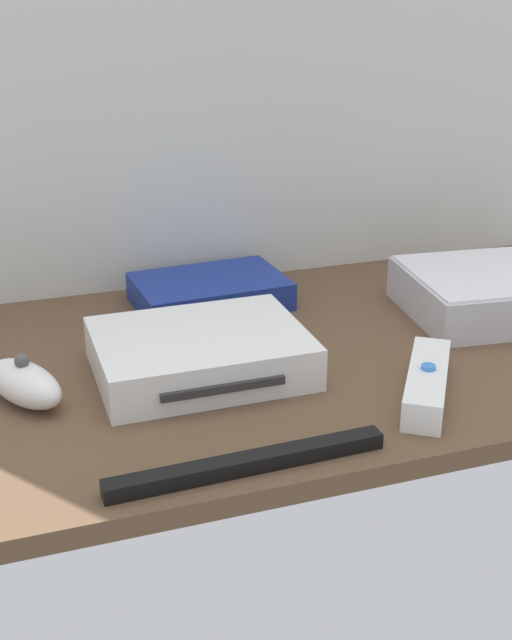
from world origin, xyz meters
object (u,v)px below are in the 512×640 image
(network_router, at_px, (210,291))
(sensor_bar, at_px, (248,463))
(game_console, at_px, (200,353))
(remote_nunchuk, at_px, (25,383))
(mini_computer, at_px, (481,293))
(remote_wand, at_px, (427,383))

(network_router, height_order, sensor_bar, network_router)
(game_console, distance_m, remote_nunchuk, 0.17)
(mini_computer, bearing_deg, network_router, 155.90)
(network_router, bearing_deg, remote_nunchuk, -144.92)
(remote_wand, relative_size, remote_nunchuk, 1.32)
(mini_computer, height_order, remote_wand, mini_computer)
(game_console, relative_size, remote_nunchuk, 1.93)
(game_console, relative_size, network_router, 1.12)
(game_console, distance_m, mini_computer, 0.36)
(sensor_bar, bearing_deg, mini_computer, 30.58)
(game_console, xyz_separation_m, mini_computer, (0.36, 0.05, 0.00))
(network_router, height_order, remote_nunchuk, remote_nunchuk)
(remote_wand, xyz_separation_m, remote_nunchuk, (-0.37, 0.11, 0.01))
(sensor_bar, bearing_deg, game_console, 85.00)
(mini_computer, relative_size, remote_wand, 1.31)
(remote_nunchuk, height_order, sensor_bar, remote_nunchuk)
(network_router, distance_m, sensor_bar, 0.37)
(game_console, distance_m, network_router, 0.19)
(mini_computer, height_order, remote_nunchuk, mini_computer)
(network_router, bearing_deg, game_console, -112.16)
(game_console, bearing_deg, sensor_bar, -93.36)
(remote_wand, bearing_deg, remote_nunchuk, -163.70)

